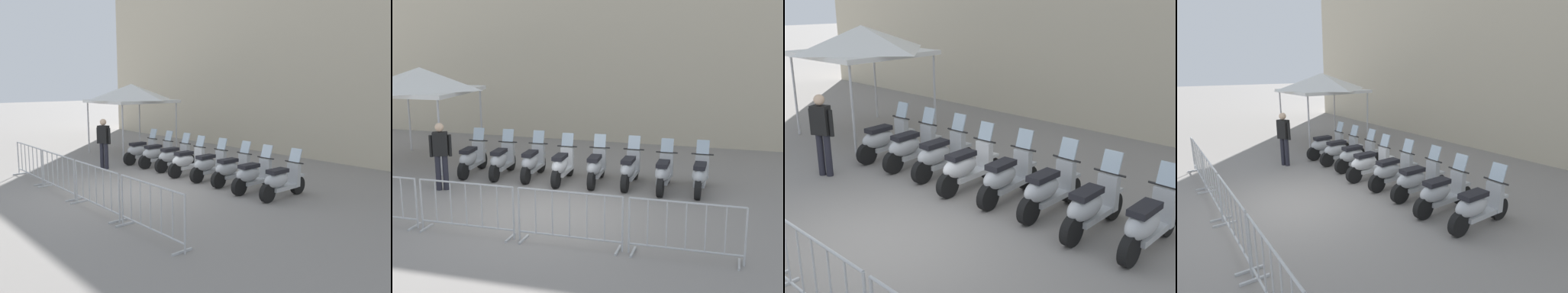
# 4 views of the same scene
# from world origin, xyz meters

# --- Properties ---
(ground_plane) EXTENTS (120.00, 120.00, 0.00)m
(ground_plane) POSITION_xyz_m (0.00, 0.00, 0.00)
(ground_plane) COLOR gray
(motorcycle_0) EXTENTS (0.56, 1.72, 1.24)m
(motorcycle_0) POSITION_xyz_m (-3.07, 2.54, 0.45)
(motorcycle_0) COLOR black
(motorcycle_0) RESTS_ON ground
(motorcycle_1) EXTENTS (0.56, 1.72, 1.24)m
(motorcycle_1) POSITION_xyz_m (-2.17, 2.56, 0.45)
(motorcycle_1) COLOR black
(motorcycle_1) RESTS_ON ground
(motorcycle_2) EXTENTS (0.56, 1.72, 1.24)m
(motorcycle_2) POSITION_xyz_m (-1.26, 2.57, 0.45)
(motorcycle_2) COLOR black
(motorcycle_2) RESTS_ON ground
(motorcycle_3) EXTENTS (0.56, 1.72, 1.24)m
(motorcycle_3) POSITION_xyz_m (-0.37, 2.40, 0.45)
(motorcycle_3) COLOR black
(motorcycle_3) RESTS_ON ground
(motorcycle_4) EXTENTS (0.56, 1.72, 1.24)m
(motorcycle_4) POSITION_xyz_m (0.54, 2.47, 0.45)
(motorcycle_4) COLOR black
(motorcycle_4) RESTS_ON ground
(motorcycle_5) EXTENTS (0.56, 1.72, 1.24)m
(motorcycle_5) POSITION_xyz_m (1.44, 2.48, 0.45)
(motorcycle_5) COLOR black
(motorcycle_5) RESTS_ON ground
(motorcycle_6) EXTENTS (0.56, 1.72, 1.24)m
(motorcycle_6) POSITION_xyz_m (2.34, 2.33, 0.45)
(motorcycle_6) COLOR black
(motorcycle_6) RESTS_ON ground
(motorcycle_7) EXTENTS (0.56, 1.72, 1.24)m
(motorcycle_7) POSITION_xyz_m (3.24, 2.35, 0.45)
(motorcycle_7) COLOR black
(motorcycle_7) RESTS_ON ground
(barrier_segment_1) EXTENTS (2.06, 0.51, 1.07)m
(barrier_segment_1) POSITION_xyz_m (-1.13, -1.57, 0.52)
(barrier_segment_1) COLOR #B2B5B7
(barrier_segment_1) RESTS_ON ground
(barrier_segment_2) EXTENTS (2.06, 0.51, 1.07)m
(barrier_segment_2) POSITION_xyz_m (1.02, -1.64, 0.52)
(barrier_segment_2) COLOR #B2B5B7
(barrier_segment_2) RESTS_ON ground
(barrier_segment_3) EXTENTS (2.06, 0.51, 1.07)m
(barrier_segment_3) POSITION_xyz_m (3.16, -1.72, 0.52)
(barrier_segment_3) COLOR #B2B5B7
(barrier_segment_3) RESTS_ON ground
(officer_near_row_end) EXTENTS (0.51, 0.35, 1.73)m
(officer_near_row_end) POSITION_xyz_m (-3.12, 1.01, 0.98)
(officer_near_row_end) COLOR #23232D
(officer_near_row_end) RESTS_ON ground
(canopy_tent) EXTENTS (2.92, 2.92, 2.91)m
(canopy_tent) POSITION_xyz_m (-5.18, 3.59, 2.52)
(canopy_tent) COLOR silver
(canopy_tent) RESTS_ON ground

